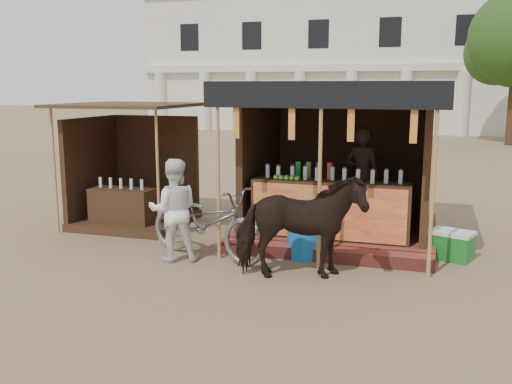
{
  "coord_description": "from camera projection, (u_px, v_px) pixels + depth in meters",
  "views": [
    {
      "loc": [
        2.56,
        -6.64,
        2.72
      ],
      "look_at": [
        0.0,
        1.6,
        1.1
      ],
      "focal_mm": 40.0,
      "sensor_mm": 36.0,
      "label": 1
    }
  ],
  "objects": [
    {
      "name": "secondary_stall",
      "position": [
        128.0,
        181.0,
        11.28
      ],
      "size": [
        2.4,
        2.4,
        2.38
      ],
      "color": "#3C2616",
      "rests_on": "ground"
    },
    {
      "name": "cooler",
      "position": [
        452.0,
        245.0,
        9.02
      ],
      "size": [
        0.76,
        0.65,
        0.46
      ],
      "color": "#197322",
      "rests_on": "ground"
    },
    {
      "name": "background_building",
      "position": [
        360.0,
        65.0,
        35.43
      ],
      "size": [
        26.0,
        7.45,
        8.18
      ],
      "color": "silver",
      "rests_on": "ground"
    },
    {
      "name": "blue_barrel",
      "position": [
        305.0,
        236.0,
        9.09
      ],
      "size": [
        0.6,
        0.6,
        0.69
      ],
      "primitive_type": "cylinder",
      "rotation": [
        0.0,
        0.0,
        0.05
      ],
      "color": "blue",
      "rests_on": "ground"
    },
    {
      "name": "main_stall",
      "position": [
        340.0,
        182.0,
        10.15
      ],
      "size": [
        3.6,
        3.61,
        2.78
      ],
      "color": "brown",
      "rests_on": "ground"
    },
    {
      "name": "motorbike",
      "position": [
        207.0,
        222.0,
        9.03
      ],
      "size": [
        2.36,
        1.4,
        1.17
      ],
      "primitive_type": "imported",
      "rotation": [
        0.0,
        0.0,
        1.27
      ],
      "color": "gray",
      "rests_on": "ground"
    },
    {
      "name": "ground",
      "position": [
        220.0,
        296.0,
        7.48
      ],
      "size": [
        120.0,
        120.0,
        0.0
      ],
      "primitive_type": "plane",
      "color": "#846B4C",
      "rests_on": "ground"
    },
    {
      "name": "bystander",
      "position": [
        174.0,
        210.0,
        8.87
      ],
      "size": [
        0.96,
        0.87,
        1.61
      ],
      "primitive_type": "imported",
      "rotation": [
        0.0,
        0.0,
        3.56
      ],
      "color": "white",
      "rests_on": "ground"
    },
    {
      "name": "cow",
      "position": [
        300.0,
        227.0,
        8.0
      ],
      "size": [
        1.97,
        1.33,
        1.52
      ],
      "primitive_type": "imported",
      "rotation": [
        0.0,
        0.0,
        1.88
      ],
      "color": "black",
      "rests_on": "ground"
    }
  ]
}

